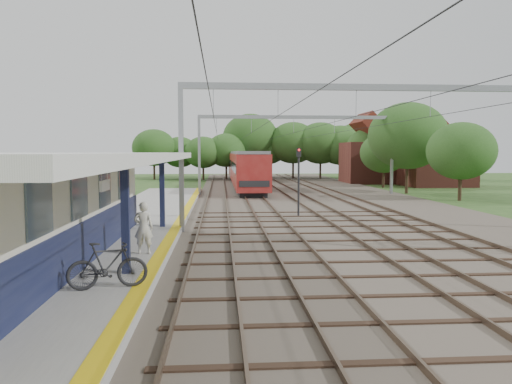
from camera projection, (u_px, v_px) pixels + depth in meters
name	position (u px, v px, depth m)	size (l,w,h in m)	color
ground	(403.00, 369.00, 8.78)	(160.00, 160.00, 0.00)	#2D4C1E
ballast_bed	(313.00, 200.00, 38.89)	(18.00, 90.00, 0.10)	#473D33
platform	(124.00, 234.00, 22.15)	(5.00, 52.00, 0.35)	gray
yellow_stripe	(175.00, 230.00, 22.30)	(0.45, 52.00, 0.01)	yellow
station_building	(31.00, 211.00, 14.94)	(3.41, 18.00, 3.40)	beige
canopy	(56.00, 158.00, 13.90)	(6.40, 20.00, 3.44)	#111636
rail_tracks	(281.00, 199.00, 38.70)	(11.80, 88.00, 0.15)	brown
catenary_system	(318.00, 127.00, 33.72)	(17.22, 88.00, 7.00)	gray
tree_band	(274.00, 144.00, 65.46)	(31.72, 30.88, 8.82)	#382619
house_near	(437.00, 160.00, 55.78)	(7.00, 6.12, 7.89)	brown
house_far	(376.00, 157.00, 61.37)	(8.00, 6.12, 8.66)	brown
person	(144.00, 228.00, 16.95)	(0.65, 0.43, 1.79)	beige
bicycle	(107.00, 265.00, 12.60)	(0.56, 2.00, 1.20)	black
train	(244.00, 167.00, 57.43)	(2.89, 35.99, 3.80)	black
signal_post	(299.00, 175.00, 28.97)	(0.30, 0.26, 4.04)	black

